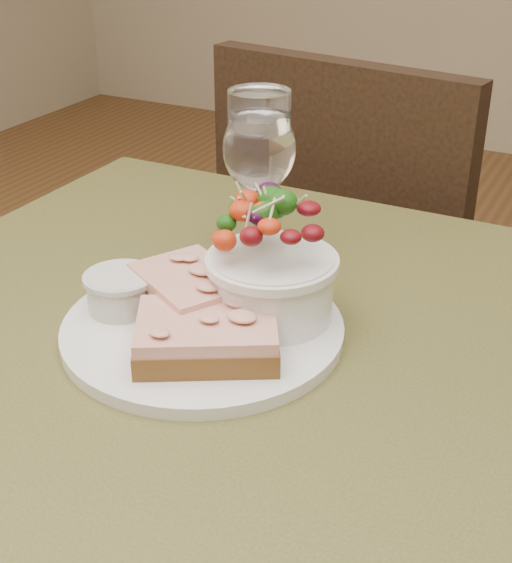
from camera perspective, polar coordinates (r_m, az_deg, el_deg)
The scene contains 9 objects.
cafe_table at distance 0.76m, azimuth -2.06°, elevation -11.65°, with size 0.80×0.80×0.75m.
chair_far at distance 1.50m, azimuth 8.39°, elevation -6.42°, with size 0.48×0.48×0.90m.
dinner_plate at distance 0.73m, azimuth -3.89°, elevation -3.43°, with size 0.26×0.26×0.01m, color white.
sandwich_front at distance 0.68m, azimuth -3.60°, elevation -3.92°, with size 0.15×0.14×0.03m.
sandwich_back at distance 0.74m, azimuth -4.79°, elevation -0.55°, with size 0.13×0.12×0.03m.
ramekin at distance 0.75m, azimuth -9.80°, elevation -0.60°, with size 0.06×0.06×0.04m.
salad_bowl at distance 0.71m, azimuth 1.18°, elevation 1.68°, with size 0.11×0.11×0.13m.
garnish at distance 0.81m, azimuth -4.35°, elevation 1.08°, with size 0.05×0.04×0.02m.
wine_glass at distance 0.82m, azimuth 0.24°, elevation 9.27°, with size 0.08×0.08×0.18m.
Camera 1 is at (0.29, -0.51, 1.14)m, focal length 50.00 mm.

